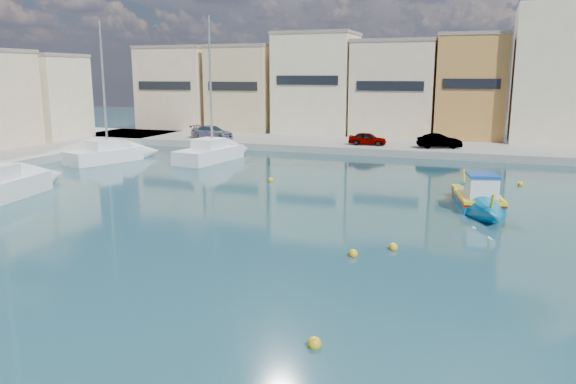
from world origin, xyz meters
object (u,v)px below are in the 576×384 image
at_px(yacht_north, 223,152).
at_px(yacht_mid, 18,184).
at_px(luzzu_blue_cabin, 479,202).
at_px(luzzu_green, 475,197).
at_px(church_block, 574,54).
at_px(yacht_midnorth, 123,154).

relative_size(yacht_north, yacht_mid, 0.94).
xyz_separation_m(luzzu_blue_cabin, yacht_mid, (-24.90, -4.77, 0.15)).
distance_m(luzzu_blue_cabin, luzzu_green, 1.72).
bearing_deg(luzzu_blue_cabin, yacht_mid, -169.15).
relative_size(church_block, yacht_midnorth, 1.68).
height_order(luzzu_green, yacht_midnorth, yacht_midnorth).
xyz_separation_m(yacht_north, yacht_midnorth, (-7.11, -3.39, -0.01)).
bearing_deg(yacht_mid, yacht_midnorth, 99.10).
bearing_deg(luzzu_blue_cabin, yacht_north, 150.36).
relative_size(luzzu_blue_cabin, yacht_midnorth, 0.72).
bearing_deg(yacht_mid, luzzu_blue_cabin, 10.85).
relative_size(luzzu_green, yacht_north, 0.61).
bearing_deg(church_block, luzzu_blue_cabin, -103.74).
relative_size(luzzu_blue_cabin, yacht_mid, 0.65).
bearing_deg(yacht_mid, church_block, 46.11).
bearing_deg(yacht_midnorth, yacht_north, 25.50).
height_order(yacht_north, yacht_mid, yacht_mid).
distance_m(yacht_north, yacht_mid, 16.84).
distance_m(luzzu_blue_cabin, yacht_mid, 25.36).
distance_m(church_block, luzzu_green, 28.76).
bearing_deg(yacht_north, yacht_mid, -107.56).
height_order(luzzu_blue_cabin, yacht_mid, yacht_mid).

